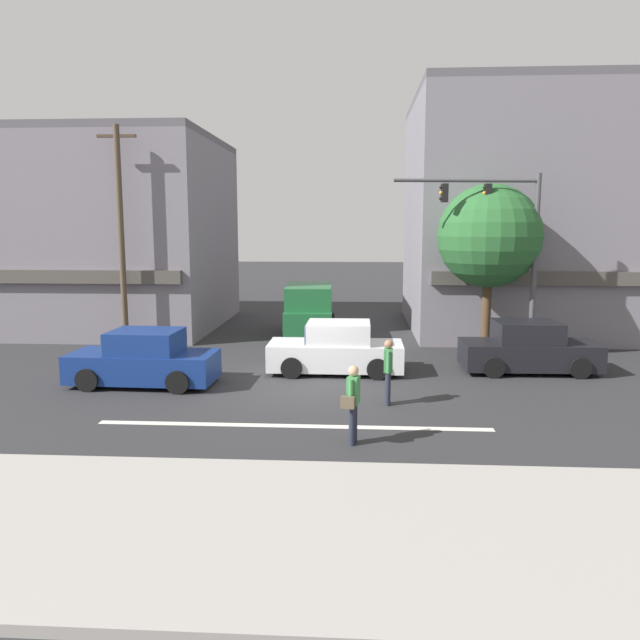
# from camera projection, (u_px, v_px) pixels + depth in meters

# --- Properties ---
(ground_plane) EXTENTS (120.00, 120.00, 0.00)m
(ground_plane) POSITION_uv_depth(u_px,v_px,m) (306.00, 387.00, 17.60)
(ground_plane) COLOR #2B2B2D
(lane_marking_stripe) EXTENTS (9.00, 0.24, 0.01)m
(lane_marking_stripe) POSITION_uv_depth(u_px,v_px,m) (293.00, 426.00, 14.14)
(lane_marking_stripe) COLOR silver
(lane_marking_stripe) RESTS_ON ground
(sidewalk_curb) EXTENTS (40.00, 5.00, 0.16)m
(sidewalk_curb) POSITION_uv_depth(u_px,v_px,m) (258.00, 529.00, 9.20)
(sidewalk_curb) COLOR #9E9993
(sidewalk_curb) RESTS_ON ground
(building_left_block) EXTENTS (12.58, 9.60, 8.32)m
(building_left_block) POSITION_uv_depth(u_px,v_px,m) (79.00, 233.00, 27.89)
(building_left_block) COLOR slate
(building_left_block) RESTS_ON ground
(building_right_corner) EXTENTS (13.63, 9.61, 9.95)m
(building_right_corner) POSITION_uv_depth(u_px,v_px,m) (572.00, 214.00, 26.73)
(building_right_corner) COLOR slate
(building_right_corner) RESTS_ON ground
(street_tree) EXTENTS (3.58, 3.58, 5.93)m
(street_tree) POSITION_uv_depth(u_px,v_px,m) (489.00, 236.00, 21.57)
(street_tree) COLOR #4C3823
(street_tree) RESTS_ON ground
(utility_pole_near_left) EXTENTS (1.40, 0.22, 8.01)m
(utility_pole_near_left) POSITION_uv_depth(u_px,v_px,m) (121.00, 235.00, 22.43)
(utility_pole_near_left) COLOR brown
(utility_pole_near_left) RESTS_ON ground
(traffic_light_mast) EXTENTS (4.86, 0.71, 6.20)m
(traffic_light_mast) POSITION_uv_depth(u_px,v_px,m) (507.00, 235.00, 20.66)
(traffic_light_mast) COLOR #47474C
(traffic_light_mast) RESTS_ON ground
(van_crossing_center) EXTENTS (2.17, 4.67, 2.11)m
(van_crossing_center) POSITION_uv_depth(u_px,v_px,m) (309.00, 312.00, 25.51)
(van_crossing_center) COLOR #1E6033
(van_crossing_center) RESTS_ON ground
(sedan_crossing_leftbound) EXTENTS (4.15, 1.99, 1.58)m
(sedan_crossing_leftbound) POSITION_uv_depth(u_px,v_px,m) (144.00, 360.00, 17.68)
(sedan_crossing_leftbound) COLOR navy
(sedan_crossing_leftbound) RESTS_ON ground
(sedan_approaching_near) EXTENTS (4.14, 1.96, 1.58)m
(sedan_approaching_near) POSITION_uv_depth(u_px,v_px,m) (529.00, 349.00, 19.27)
(sedan_approaching_near) COLOR black
(sedan_approaching_near) RESTS_ON ground
(sedan_waiting_far) EXTENTS (4.10, 1.88, 1.58)m
(sedan_waiting_far) POSITION_uv_depth(u_px,v_px,m) (336.00, 350.00, 19.17)
(sedan_waiting_far) COLOR silver
(sedan_waiting_far) RESTS_ON ground
(pedestrian_foreground_with_bag) EXTENTS (0.40, 0.67, 1.67)m
(pedestrian_foreground_with_bag) POSITION_uv_depth(u_px,v_px,m) (353.00, 400.00, 12.84)
(pedestrian_foreground_with_bag) COLOR #232838
(pedestrian_foreground_with_bag) RESTS_ON ground
(pedestrian_mid_crossing) EXTENTS (0.24, 0.57, 1.67)m
(pedestrian_mid_crossing) POSITION_uv_depth(u_px,v_px,m) (388.00, 368.00, 15.70)
(pedestrian_mid_crossing) COLOR #232838
(pedestrian_mid_crossing) RESTS_ON ground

